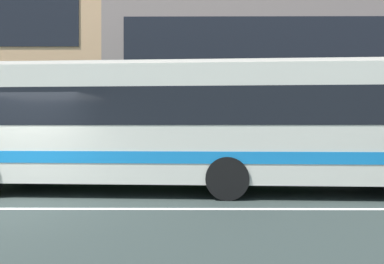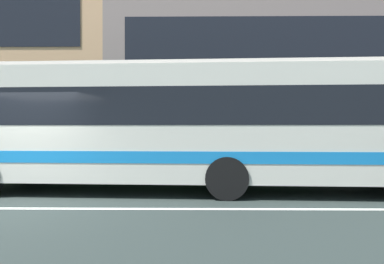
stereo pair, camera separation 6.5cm
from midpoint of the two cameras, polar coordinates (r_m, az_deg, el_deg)
The scene contains 5 objects.
ground_plane at distance 8.50m, azimuth -27.82°, elevation -10.65°, with size 160.00×160.00×0.00m, color #262F2C.
lane_centre_line at distance 8.50m, azimuth -27.82°, elevation -10.62°, with size 60.00×0.16×0.01m, color silver.
hedge_row_far at distance 13.60m, azimuth -15.60°, elevation -4.40°, with size 16.63×1.10×0.99m, color #1B5127.
apartment_block_right at distance 22.52m, azimuth 22.88°, elevation 8.74°, with size 25.17×9.00×9.83m.
transit_bus at distance 9.53m, azimuth 0.90°, elevation 1.49°, with size 12.31×3.23×3.27m.
Camera 2 is at (4.02, -7.33, 1.62)m, focal length 33.77 mm.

